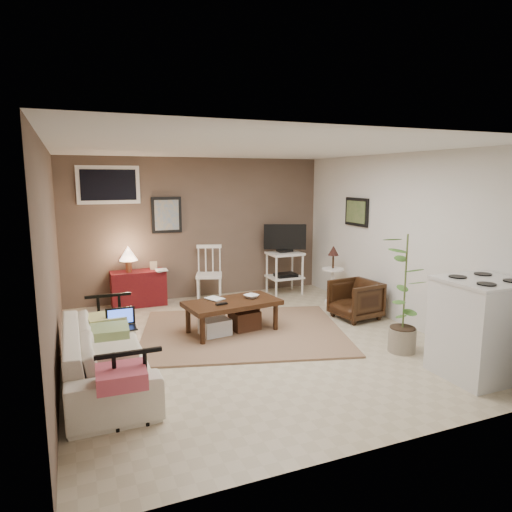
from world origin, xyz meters
name	(u,v)px	position (x,y,z in m)	size (l,w,h in m)	color
floor	(253,342)	(0.00, 0.00, 0.00)	(5.00, 5.00, 0.00)	#C1B293
art_back	(167,215)	(-0.55, 2.48, 1.45)	(0.50, 0.03, 0.60)	black
art_right	(357,212)	(2.23, 1.05, 1.52)	(0.03, 0.60, 0.45)	black
window	(108,185)	(-1.45, 2.48, 1.95)	(0.96, 0.03, 0.60)	white
rug	(243,332)	(0.01, 0.39, 0.01)	(2.66, 2.13, 0.03)	#967457
coffee_table	(232,314)	(-0.13, 0.44, 0.26)	(1.31, 0.80, 0.47)	#391F0F
sofa	(106,345)	(-1.80, -0.50, 0.40)	(2.02, 0.59, 0.79)	white
sofa_pillows	(112,344)	(-1.75, -0.73, 0.49)	(0.39, 1.92, 0.14)	beige
sofa_end_rails	(118,349)	(-1.68, -0.50, 0.34)	(0.54, 2.02, 0.68)	black
laptop	(121,322)	(-1.61, -0.15, 0.51)	(0.31, 0.23, 0.21)	black
red_console	(138,285)	(-1.10, 2.29, 0.34)	(0.86, 0.38, 0.99)	maroon
spindle_chair	(209,275)	(0.06, 2.13, 0.44)	(0.54, 0.54, 0.94)	white
tv_stand	(285,257)	(1.47, 2.11, 0.66)	(0.70, 0.48, 1.25)	white
side_table	(333,267)	(1.94, 1.26, 0.59)	(0.36, 0.36, 0.96)	white
armchair	(356,298)	(1.78, 0.36, 0.31)	(0.61, 0.57, 0.63)	black
potted_plant	(405,289)	(1.54, -0.96, 0.77)	(0.36, 0.36, 1.44)	gray
stove	(480,328)	(1.83, -1.80, 0.52)	(0.80, 0.75, 1.05)	silver
bowl	(251,291)	(0.17, 0.48, 0.54)	(0.19, 0.05, 0.19)	#391F0F
book_table	(209,292)	(-0.39, 0.57, 0.56)	(0.18, 0.02, 0.24)	#391F0F
book_console	(155,264)	(-0.82, 2.16, 0.70)	(0.18, 0.02, 0.25)	#391F0F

